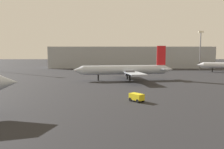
# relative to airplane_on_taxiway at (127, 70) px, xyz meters

# --- Properties ---
(airplane_on_taxiway) EXTENTS (30.03, 23.71, 10.09)m
(airplane_on_taxiway) POSITION_rel_airplane_on_taxiway_xyz_m (0.00, 0.00, 0.00)
(airplane_on_taxiway) COLOR #B2BCCC
(airplane_on_taxiway) RESTS_ON ground_plane
(baggage_cart) EXTENTS (2.52, 2.69, 1.30)m
(baggage_cart) POSITION_rel_airplane_on_taxiway_xyz_m (0.01, -28.89, -2.29)
(baggage_cart) COLOR gold
(baggage_cart) RESTS_ON ground_plane
(light_mast_right) EXTENTS (2.40, 0.50, 18.48)m
(light_mast_right) POSITION_rel_airplane_on_taxiway_xyz_m (38.20, 41.58, 7.44)
(light_mast_right) COLOR slate
(light_mast_right) RESTS_ON ground_plane
(terminal_building) EXTENTS (87.15, 26.22, 11.38)m
(terminal_building) POSITION_rel_airplane_on_taxiway_xyz_m (6.23, 63.16, 2.64)
(terminal_building) COLOR #999EA3
(terminal_building) RESTS_ON ground_plane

